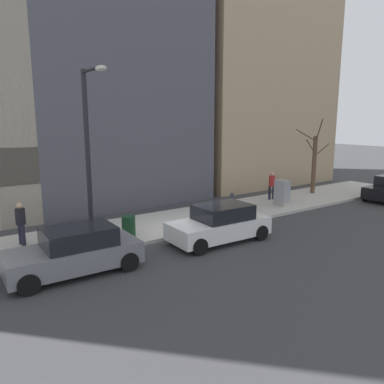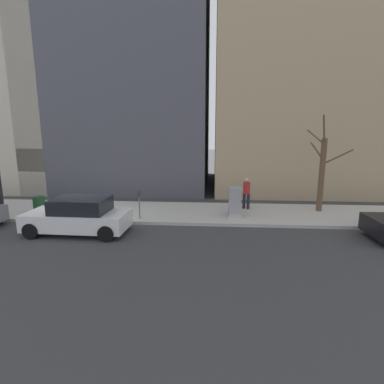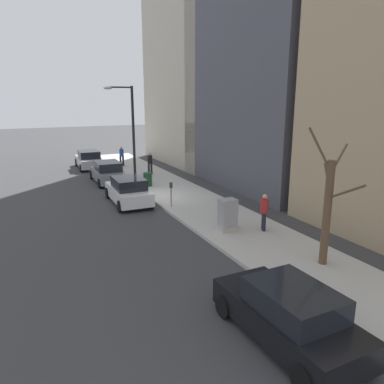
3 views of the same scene
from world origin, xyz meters
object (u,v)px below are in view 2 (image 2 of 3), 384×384
(bare_tree, at_px, (322,172))
(office_block_center, at_px, (130,51))
(pedestrian_near_meter, at_px, (246,192))
(parking_meter, at_px, (139,202))
(trash_bin, at_px, (39,205))
(utility_box, at_px, (235,202))
(parked_car_white, at_px, (79,216))

(bare_tree, bearing_deg, office_block_center, 53.55)
(bare_tree, height_order, pedestrian_near_meter, bare_tree)
(parking_meter, xyz_separation_m, trash_bin, (0.45, 5.18, -0.38))
(utility_box, xyz_separation_m, trash_bin, (-0.40, 9.68, -0.25))
(parked_car_white, height_order, parking_meter, parked_car_white)
(trash_bin, distance_m, office_block_center, 14.58)
(utility_box, xyz_separation_m, bare_tree, (1.31, -4.46, 1.35))
(parking_meter, height_order, pedestrian_near_meter, pedestrian_near_meter)
(parking_meter, relative_size, utility_box, 0.94)
(bare_tree, height_order, trash_bin, bare_tree)
(parking_meter, bearing_deg, office_block_center, 16.00)
(parked_car_white, distance_m, bare_tree, 11.85)
(trash_bin, xyz_separation_m, pedestrian_near_meter, (1.85, -10.38, 0.49))
(bare_tree, relative_size, pedestrian_near_meter, 2.91)
(parked_car_white, xyz_separation_m, bare_tree, (3.90, -11.10, 1.46))
(bare_tree, relative_size, trash_bin, 5.37)
(utility_box, bearing_deg, pedestrian_near_meter, -25.99)
(pedestrian_near_meter, bearing_deg, trash_bin, -141.48)
(bare_tree, bearing_deg, utility_box, 106.36)
(utility_box, bearing_deg, bare_tree, -73.64)
(parked_car_white, height_order, utility_box, utility_box)
(utility_box, relative_size, office_block_center, 0.07)
(parking_meter, bearing_deg, pedestrian_near_meter, -66.16)
(parked_car_white, xyz_separation_m, office_block_center, (12.87, 1.04, 9.60))
(bare_tree, distance_m, trash_bin, 14.33)
(parking_meter, bearing_deg, trash_bin, 85.04)
(pedestrian_near_meter, distance_m, office_block_center, 15.29)
(parking_meter, relative_size, trash_bin, 1.50)
(parking_meter, distance_m, pedestrian_near_meter, 5.69)
(utility_box, relative_size, pedestrian_near_meter, 0.86)
(office_block_center, bearing_deg, parked_car_white, -175.37)
(utility_box, height_order, office_block_center, office_block_center)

